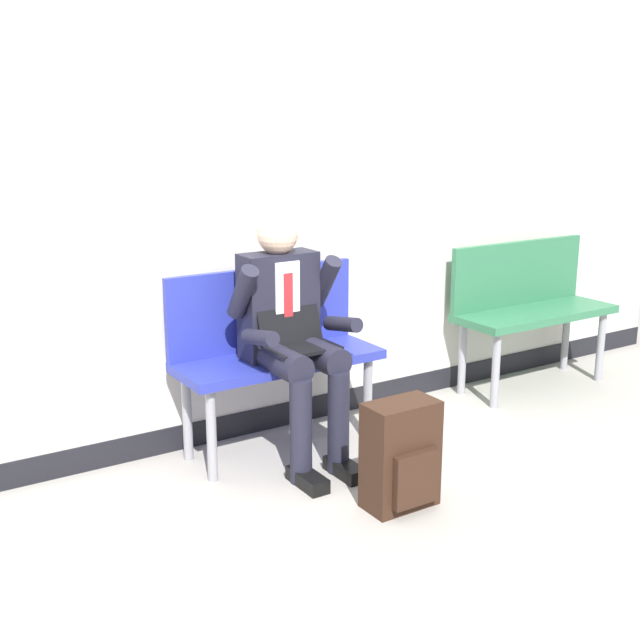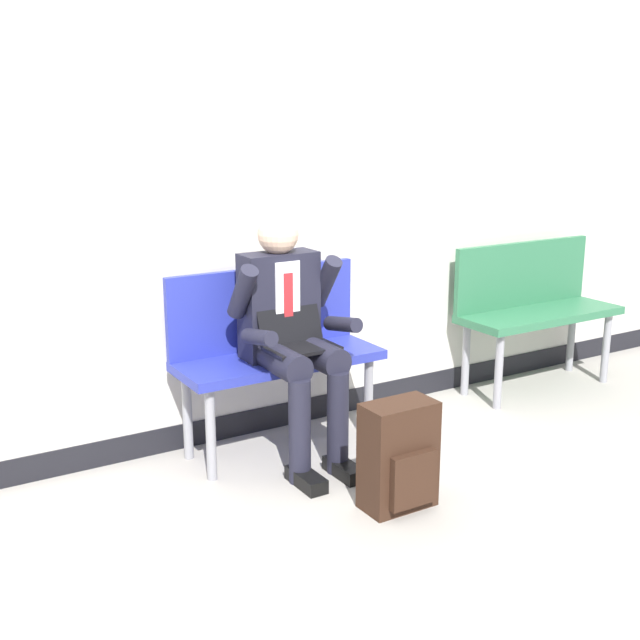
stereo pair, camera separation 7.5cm
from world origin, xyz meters
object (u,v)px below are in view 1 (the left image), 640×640
object	(u,v)px
backpack	(401,456)
bench_empty	(528,301)
bench_with_person	(272,344)
person_seated	(291,331)

from	to	relation	value
backpack	bench_empty	bearing A→B (deg)	27.72
bench_with_person	person_seated	world-z (taller)	person_seated
person_seated	backpack	distance (m)	0.87
bench_with_person	backpack	xyz separation A→B (m)	(0.15, -0.94, -0.33)
bench_with_person	backpack	size ratio (longest dim) A/B	2.18
bench_with_person	backpack	bearing A→B (deg)	-81.01
bench_empty	backpack	bearing A→B (deg)	-152.28
bench_with_person	bench_empty	world-z (taller)	bench_with_person
bench_with_person	backpack	distance (m)	1.00
bench_empty	bench_with_person	bearing A→B (deg)	179.96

